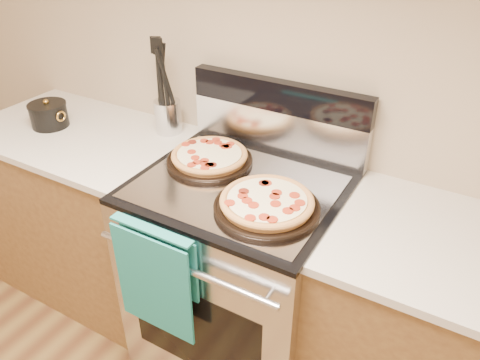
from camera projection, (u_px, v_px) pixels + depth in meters
The scene contains 15 objects.
wall_back at pixel (286, 45), 1.77m from camera, with size 4.00×4.00×0.00m, color tan.
range_body at pixel (240, 277), 1.99m from camera, with size 0.76×0.68×0.90m, color #B7B7BC.
oven_window at pixel (195, 332), 1.74m from camera, with size 0.56×0.01×0.40m, color black.
cooktop at pixel (240, 186), 1.74m from camera, with size 0.76×0.68×0.02m, color black.
backsplash_lower at pixel (278, 130), 1.92m from camera, with size 0.76×0.06×0.18m, color silver.
backsplash_upper at pixel (279, 96), 1.84m from camera, with size 0.76×0.06×0.12m, color black.
oven_handle at pixel (183, 268), 1.53m from camera, with size 0.03×0.03×0.70m, color silver.
dish_towel at pixel (157, 277), 1.63m from camera, with size 0.32×0.05×0.42m, color #176B77, non-canonical shape.
foil_sheet at pixel (236, 187), 1.71m from camera, with size 0.70×0.55×0.01m, color gray.
cabinet_left at pixel (94, 214), 2.39m from camera, with size 1.00×0.62×0.88m, color brown.
countertop_left at pixel (78, 134), 2.15m from camera, with size 1.02×0.64×0.03m, color beige.
pepperoni_pizza_back at pixel (210, 157), 1.85m from camera, with size 0.34×0.34×0.05m, color #B37236, non-canonical shape.
pepperoni_pizza_front at pixel (267, 203), 1.58m from camera, with size 0.36×0.36×0.05m, color #B37236, non-canonical shape.
utensil_crock at pixel (168, 116), 2.10m from camera, with size 0.12×0.12×0.15m, color silver.
saucepan at pixel (49, 116), 2.16m from camera, with size 0.17×0.17×0.10m, color black.
Camera 1 is at (0.73, 0.38, 1.85)m, focal length 35.00 mm.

